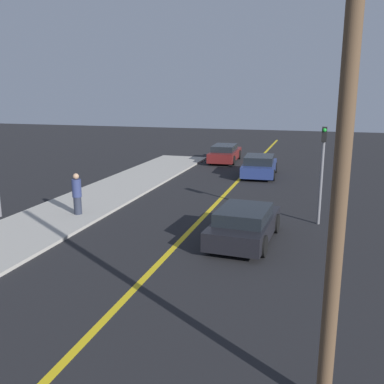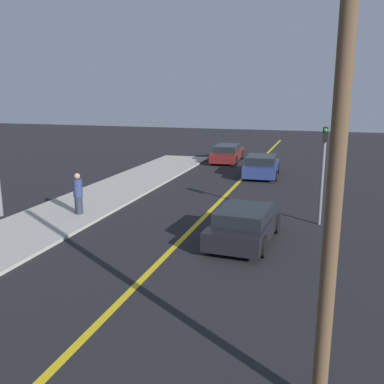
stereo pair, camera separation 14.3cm
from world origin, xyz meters
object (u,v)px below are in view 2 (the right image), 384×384
at_px(car_near_right_lane, 244,224).
at_px(pedestrian_far_standing, 78,194).
at_px(car_ahead_center, 261,166).
at_px(utility_pole, 334,206).
at_px(traffic_light, 323,165).
at_px(car_far_distant, 227,153).

bearing_deg(car_near_right_lane, pedestrian_far_standing, 175.22).
relative_size(car_ahead_center, pedestrian_far_standing, 2.51).
xyz_separation_m(car_ahead_center, utility_pole, (3.74, -19.25, 2.77)).
xyz_separation_m(car_near_right_lane, car_ahead_center, (-1.14, 11.78, 0.02)).
xyz_separation_m(car_ahead_center, traffic_light, (3.55, -9.08, 1.70)).
xyz_separation_m(car_ahead_center, car_far_distant, (-3.18, 4.80, -0.00)).
height_order(pedestrian_far_standing, traffic_light, traffic_light).
bearing_deg(utility_pole, pedestrian_far_standing, 138.69).
bearing_deg(car_near_right_lane, traffic_light, 51.45).
xyz_separation_m(car_far_distant, pedestrian_far_standing, (-2.69, -15.61, 0.34)).
height_order(car_near_right_lane, car_far_distant, car_far_distant).
distance_m(pedestrian_far_standing, utility_pole, 13.02).
relative_size(traffic_light, utility_pole, 0.55).
relative_size(car_near_right_lane, car_far_distant, 0.87).
bearing_deg(pedestrian_far_standing, car_near_right_lane, -7.90).
bearing_deg(car_far_distant, car_ahead_center, -58.99).
relative_size(car_ahead_center, car_far_distant, 0.90).
bearing_deg(pedestrian_far_standing, car_far_distant, 80.23).
xyz_separation_m(pedestrian_far_standing, utility_pole, (9.61, -8.44, 2.43)).
bearing_deg(pedestrian_far_standing, utility_pole, -41.31).
relative_size(pedestrian_far_standing, utility_pole, 0.25).
relative_size(car_near_right_lane, utility_pole, 0.61).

